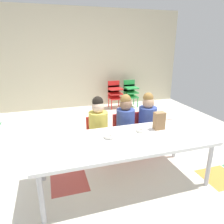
{
  "coord_description": "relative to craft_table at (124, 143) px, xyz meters",
  "views": [
    {
      "loc": [
        -0.59,
        -2.6,
        1.59
      ],
      "look_at": [
        0.11,
        -0.38,
        0.82
      ],
      "focal_mm": 33.36,
      "sensor_mm": 36.0,
      "label": 1
    }
  ],
  "objects": [
    {
      "name": "ground_plane",
      "position": [
        -0.17,
        0.62,
        -0.54
      ],
      "size": [
        5.83,
        5.46,
        0.02
      ],
      "color": "silver"
    },
    {
      "name": "back_wall",
      "position": [
        -0.18,
        3.36,
        0.68
      ],
      "size": [
        5.83,
        0.1,
        2.41
      ],
      "primitive_type": "cube",
      "color": "beige",
      "rests_on": "ground_plane"
    },
    {
      "name": "craft_table",
      "position": [
        0.0,
        0.0,
        0.0
      ],
      "size": [
        1.99,
        0.79,
        0.57
      ],
      "color": "white",
      "rests_on": "ground_plane"
    },
    {
      "name": "seated_child_near_camera",
      "position": [
        -0.15,
        0.62,
        0.03
      ],
      "size": [
        0.32,
        0.31,
        0.92
      ],
      "color": "red",
      "rests_on": "ground_plane"
    },
    {
      "name": "seated_child_middle_seat",
      "position": [
        0.25,
        0.62,
        0.03
      ],
      "size": [
        0.32,
        0.31,
        0.92
      ],
      "color": "red",
      "rests_on": "ground_plane"
    },
    {
      "name": "seated_child_far_right",
      "position": [
        0.6,
        0.62,
        0.03
      ],
      "size": [
        0.32,
        0.32,
        0.92
      ],
      "color": "red",
      "rests_on": "ground_plane"
    },
    {
      "name": "kid_chair_red_stack",
      "position": [
        0.86,
        2.96,
        -0.13
      ],
      "size": [
        0.32,
        0.3,
        0.68
      ],
      "color": "red",
      "rests_on": "ground_plane"
    },
    {
      "name": "kid_chair_green_stack",
      "position": [
        1.29,
        2.96,
        -0.13
      ],
      "size": [
        0.32,
        0.3,
        0.68
      ],
      "color": "green",
      "rests_on": "ground_plane"
    },
    {
      "name": "paper_bag_brown",
      "position": [
        0.51,
        0.15,
        0.15
      ],
      "size": [
        0.13,
        0.09,
        0.22
      ],
      "primitive_type": "cube",
      "color": "#9E754C",
      "rests_on": "craft_table"
    },
    {
      "name": "paper_plate_near_edge",
      "position": [
        0.25,
        0.13,
        0.05
      ],
      "size": [
        0.18,
        0.18,
        0.01
      ],
      "primitive_type": "cylinder",
      "color": "white",
      "rests_on": "craft_table"
    },
    {
      "name": "donut_powdered_on_plate",
      "position": [
        0.25,
        0.13,
        0.07
      ],
      "size": [
        0.11,
        0.11,
        0.03
      ],
      "primitive_type": "torus",
      "color": "white",
      "rests_on": "craft_table"
    },
    {
      "name": "donut_powdered_loose",
      "position": [
        -0.15,
        0.09,
        0.06
      ],
      "size": [
        0.12,
        0.12,
        0.04
      ],
      "primitive_type": "torus",
      "color": "white",
      "rests_on": "craft_table"
    }
  ]
}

